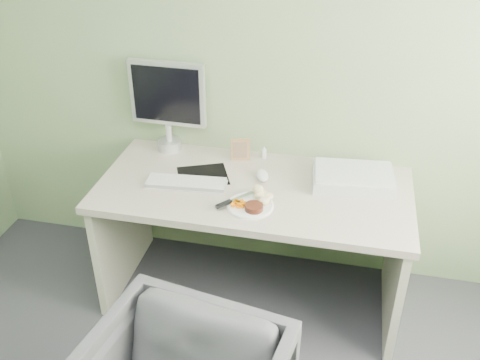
% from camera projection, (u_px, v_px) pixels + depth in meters
% --- Properties ---
extents(wall_back, '(3.50, 0.00, 3.50)m').
position_uv_depth(wall_back, '(269.00, 46.00, 2.72)').
color(wall_back, gray).
rests_on(wall_back, floor).
extents(desk, '(1.60, 0.75, 0.73)m').
position_uv_depth(desk, '(253.00, 216.00, 2.83)').
color(desk, beige).
rests_on(desk, floor).
extents(plate, '(0.23, 0.23, 0.01)m').
position_uv_depth(plate, '(250.00, 206.00, 2.57)').
color(plate, white).
rests_on(plate, desk).
extents(steak, '(0.11, 0.11, 0.03)m').
position_uv_depth(steak, '(254.00, 207.00, 2.53)').
color(steak, black).
rests_on(steak, plate).
extents(potato_pile, '(0.13, 0.11, 0.06)m').
position_uv_depth(potato_pile, '(260.00, 194.00, 2.60)').
color(potato_pile, tan).
rests_on(potato_pile, plate).
extents(carrot_heap, '(0.07, 0.06, 0.04)m').
position_uv_depth(carrot_heap, '(239.00, 203.00, 2.55)').
color(carrot_heap, orange).
rests_on(carrot_heap, plate).
extents(steak_knife, '(0.16, 0.19, 0.02)m').
position_uv_depth(steak_knife, '(230.00, 202.00, 2.57)').
color(steak_knife, silver).
rests_on(steak_knife, plate).
extents(mousepad, '(0.33, 0.31, 0.00)m').
position_uv_depth(mousepad, '(203.00, 176.00, 2.82)').
color(mousepad, black).
rests_on(mousepad, desk).
extents(keyboard, '(0.42, 0.16, 0.02)m').
position_uv_depth(keyboard, '(186.00, 182.00, 2.74)').
color(keyboard, white).
rests_on(keyboard, desk).
extents(computer_mouse, '(0.10, 0.13, 0.04)m').
position_uv_depth(computer_mouse, '(262.00, 176.00, 2.79)').
color(computer_mouse, white).
rests_on(computer_mouse, desk).
extents(photo_frame, '(0.11, 0.04, 0.13)m').
position_uv_depth(photo_frame, '(240.00, 149.00, 2.94)').
color(photo_frame, '#A37B4C').
rests_on(photo_frame, desk).
extents(eyedrop_bottle, '(0.03, 0.03, 0.07)m').
position_uv_depth(eyedrop_bottle, '(264.00, 153.00, 2.97)').
color(eyedrop_bottle, white).
rests_on(eyedrop_bottle, desk).
extents(scanner, '(0.44, 0.31, 0.06)m').
position_uv_depth(scanner, '(353.00, 178.00, 2.74)').
color(scanner, '#AFB1B6').
rests_on(scanner, desk).
extents(monitor, '(0.43, 0.13, 0.51)m').
position_uv_depth(monitor, '(168.00, 101.00, 2.94)').
color(monitor, silver).
rests_on(monitor, desk).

